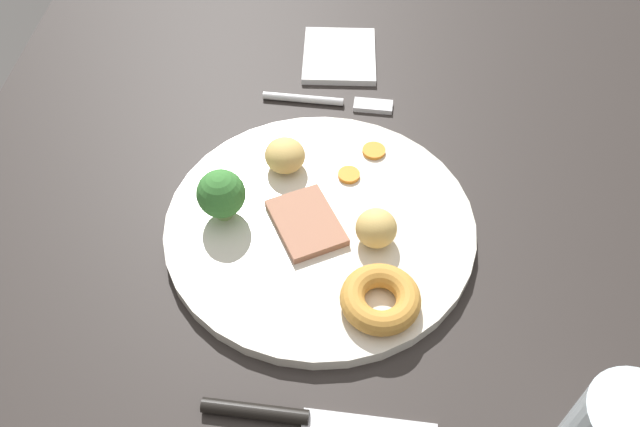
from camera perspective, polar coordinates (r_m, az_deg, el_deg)
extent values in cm
cube|color=#2B2623|center=(63.67, 2.48, -1.78)|extent=(120.00, 84.00, 3.60)
cylinder|color=silver|center=(61.07, 0.00, -1.02)|extent=(29.99, 29.99, 1.40)
cube|color=#9E664C|center=(59.85, -1.27, -0.81)|extent=(9.41, 8.41, 0.80)
torus|color=#C68938|center=(54.27, 5.51, -7.72)|extent=(6.99, 6.99, 2.17)
ellipsoid|color=#D8B260|center=(57.85, 5.13, -1.34)|extent=(5.27, 5.26, 3.57)
ellipsoid|color=#D8B260|center=(64.25, -3.21, 5.29)|extent=(5.62, 5.56, 3.29)
cylinder|color=orange|center=(64.29, 2.92, 3.52)|extent=(2.24, 2.24, 0.43)
cylinder|color=orange|center=(66.94, 4.92, 5.69)|extent=(2.44, 2.44, 0.41)
cylinder|color=#8CB766|center=(61.14, -8.71, 0.33)|extent=(1.68, 1.68, 1.41)
sphere|color=#387A33|center=(59.40, -8.98, 1.79)|extent=(4.65, 4.65, 4.65)
cylinder|color=silver|center=(74.87, -1.54, 10.39)|extent=(1.78, 9.54, 0.90)
cube|color=silver|center=(74.36, 4.85, 9.72)|extent=(2.41, 4.67, 0.60)
cylinder|color=black|center=(51.75, -5.92, -17.43)|extent=(1.91, 8.57, 1.20)
cube|color=silver|center=(51.59, 4.50, -18.79)|extent=(2.58, 10.61, 0.40)
cube|color=white|center=(81.63, 1.77, 14.16)|extent=(11.06, 9.07, 0.80)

